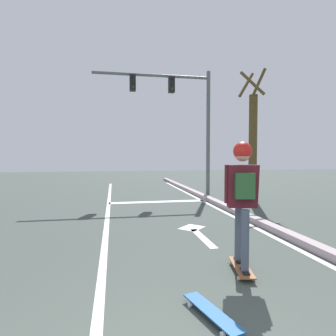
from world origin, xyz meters
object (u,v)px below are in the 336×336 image
object	(u,v)px
skateboard	(241,267)
roadside_tree	(253,141)
spare_skateboard	(212,312)
traffic_signal_mast	(179,105)
skater	(242,186)

from	to	relation	value
skateboard	roadside_tree	xyz separation A→B (m)	(3.31, 6.17, 2.16)
spare_skateboard	traffic_signal_mast	bearing A→B (deg)	79.25
skateboard	traffic_signal_mast	bearing A→B (deg)	83.60
skater	roadside_tree	size ratio (longest dim) A/B	0.37
skater	traffic_signal_mast	size ratio (longest dim) A/B	0.34
skater	roadside_tree	distance (m)	7.08
spare_skateboard	roadside_tree	distance (m)	8.61
roadside_tree	spare_skateboard	bearing A→B (deg)	-119.76
skateboard	spare_skateboard	distance (m)	1.35
skateboard	skater	size ratio (longest dim) A/B	0.47
skater	roadside_tree	world-z (taller)	roadside_tree
skateboard	roadside_tree	world-z (taller)	roadside_tree
skater	skateboard	bearing A→B (deg)	78.24
spare_skateboard	roadside_tree	size ratio (longest dim) A/B	0.18
skater	spare_skateboard	bearing A→B (deg)	-128.03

